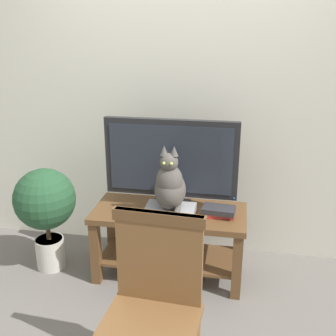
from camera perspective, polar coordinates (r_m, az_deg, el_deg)
name	(u,v)px	position (r m, az deg, el deg)	size (l,w,h in m)	color
ground_plane	(163,317)	(3.03, -0.74, -19.67)	(12.00, 12.00, 0.00)	slate
back_wall	(186,87)	(3.41, 2.54, 10.94)	(7.00, 0.12, 2.80)	beige
tv_stand	(169,230)	(3.24, 0.16, -8.53)	(1.15, 0.51, 0.55)	brown
tv	(171,161)	(3.09, 0.40, 0.98)	(0.99, 0.20, 0.69)	black
media_box	(170,211)	(3.08, 0.30, -5.92)	(0.36, 0.24, 0.06)	#ADADB2
cat	(170,185)	(2.98, 0.28, -2.38)	(0.23, 0.36, 0.48)	#514C47
wooden_chair	(153,301)	(2.19, -2.06, -17.69)	(0.50, 0.51, 1.03)	brown
book_stack	(219,211)	(3.09, 7.04, -5.89)	(0.25, 0.16, 0.07)	#B2332D
potted_plant	(45,205)	(3.39, -16.41, -4.91)	(0.48, 0.48, 0.85)	beige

